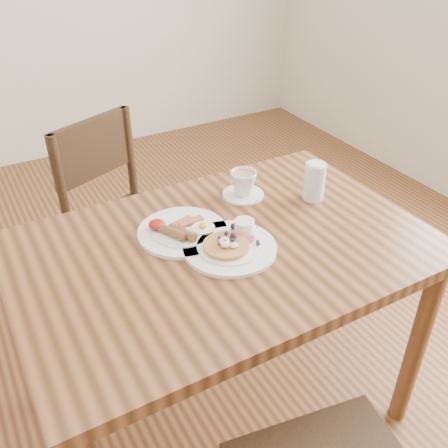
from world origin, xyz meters
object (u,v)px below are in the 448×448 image
breakfast_plate (181,231)px  teacup_saucer (243,185)px  chair_far (124,216)px  pancake_plate (231,245)px  dining_table (224,271)px  water_glass (314,182)px

breakfast_plate → teacup_saucer: bearing=20.2°
chair_far → pancake_plate: bearing=74.8°
chair_far → teacup_saucer: size_ratio=6.29×
chair_far → pancake_plate: size_ratio=3.26×
dining_table → chair_far: size_ratio=1.36×
chair_far → dining_table: bearing=74.5°
chair_far → water_glass: bearing=105.6°
chair_far → breakfast_plate: bearing=67.5°
chair_far → breakfast_plate: (0.00, -0.58, 0.27)m
chair_far → teacup_saucer: 0.63m
pancake_plate → water_glass: bearing=16.2°
dining_table → breakfast_plate: (-0.08, 0.11, 0.11)m
dining_table → chair_far: bearing=97.3°
dining_table → teacup_saucer: (0.19, 0.21, 0.14)m
dining_table → pancake_plate: 0.12m
pancake_plate → chair_far: bearing=97.5°
pancake_plate → water_glass: size_ratio=2.13×
pancake_plate → teacup_saucer: 0.31m
pancake_plate → breakfast_plate: 0.16m
chair_far → teacup_saucer: bearing=98.0°
dining_table → teacup_saucer: bearing=47.4°
dining_table → water_glass: 0.43m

